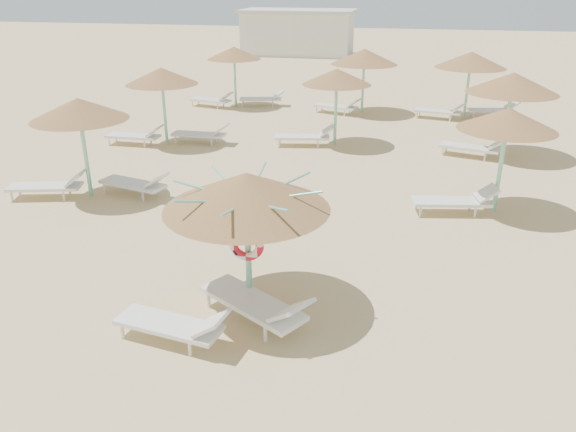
# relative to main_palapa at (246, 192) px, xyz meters

# --- Properties ---
(ground) EXTENTS (120.00, 120.00, 0.00)m
(ground) POSITION_rel_main_palapa_xyz_m (-0.05, 0.08, -2.20)
(ground) COLOR tan
(ground) RESTS_ON ground
(main_palapa) EXTENTS (2.83, 2.83, 2.54)m
(main_palapa) POSITION_rel_main_palapa_xyz_m (0.00, 0.00, 0.00)
(main_palapa) COLOR #7AD4B3
(main_palapa) RESTS_ON ground
(lounger_main_a) EXTENTS (1.99, 0.87, 0.70)m
(lounger_main_a) POSITION_rel_main_palapa_xyz_m (-0.87, -1.32, -1.87)
(lounger_main_a) COLOR silver
(lounger_main_a) RESTS_ON ground
(lounger_main_b) EXTENTS (2.23, 1.72, 0.80)m
(lounger_main_b) POSITION_rel_main_palapa_xyz_m (0.31, -0.53, -1.82)
(lounger_main_b) COLOR silver
(lounger_main_b) RESTS_ON ground
(palapa_field) EXTENTS (19.77, 14.52, 2.72)m
(palapa_field) POSITION_rel_main_palapa_xyz_m (1.71, 10.82, 0.10)
(palapa_field) COLOR #7AD4B3
(palapa_field) RESTS_ON ground
(service_hut) EXTENTS (8.40, 4.40, 3.25)m
(service_hut) POSITION_rel_main_palapa_xyz_m (-6.05, 35.08, -0.56)
(service_hut) COLOR silver
(service_hut) RESTS_ON ground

